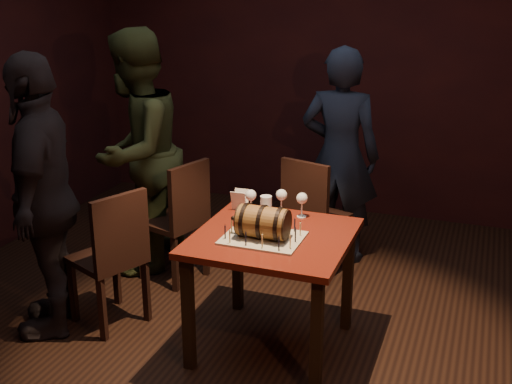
{
  "coord_description": "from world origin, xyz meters",
  "views": [
    {
      "loc": [
        1.28,
        -3.39,
        2.19
      ],
      "look_at": [
        0.01,
        0.05,
        0.95
      ],
      "focal_mm": 45.0,
      "sensor_mm": 36.0,
      "label": 1
    }
  ],
  "objects_px": {
    "barrel_cake": "(263,222)",
    "chair_left_front": "(113,252)",
    "pint_of_ale": "(266,208)",
    "person_back": "(340,156)",
    "chair_left_rear": "(180,215)",
    "person_left_rear": "(136,153)",
    "person_left_front": "(44,197)",
    "wine_glass_left": "(251,196)",
    "wine_glass_right": "(302,199)",
    "wine_glass_mid": "(281,196)",
    "pub_table": "(273,252)",
    "chair_back": "(311,211)"
  },
  "relations": [
    {
      "from": "wine_glass_right",
      "to": "person_left_rear",
      "type": "xyz_separation_m",
      "value": [
        -1.43,
        0.42,
        0.06
      ]
    },
    {
      "from": "pint_of_ale",
      "to": "chair_left_front",
      "type": "bearing_deg",
      "value": -159.66
    },
    {
      "from": "chair_left_rear",
      "to": "person_left_rear",
      "type": "distance_m",
      "value": 0.59
    },
    {
      "from": "barrel_cake",
      "to": "chair_left_rear",
      "type": "height_order",
      "value": "barrel_cake"
    },
    {
      "from": "person_back",
      "to": "person_left_front",
      "type": "distance_m",
      "value": 2.26
    },
    {
      "from": "chair_back",
      "to": "chair_left_rear",
      "type": "relative_size",
      "value": 1.0
    },
    {
      "from": "person_left_rear",
      "to": "wine_glass_right",
      "type": "bearing_deg",
      "value": 72.6
    },
    {
      "from": "wine_glass_mid",
      "to": "pub_table",
      "type": "bearing_deg",
      "value": -79.49
    },
    {
      "from": "wine_glass_right",
      "to": "person_left_rear",
      "type": "relative_size",
      "value": 0.09
    },
    {
      "from": "barrel_cake",
      "to": "wine_glass_left",
      "type": "bearing_deg",
      "value": 120.18
    },
    {
      "from": "wine_glass_left",
      "to": "person_left_front",
      "type": "height_order",
      "value": "person_left_front"
    },
    {
      "from": "wine_glass_left",
      "to": "wine_glass_right",
      "type": "relative_size",
      "value": 1.0
    },
    {
      "from": "pint_of_ale",
      "to": "person_left_front",
      "type": "height_order",
      "value": "person_left_front"
    },
    {
      "from": "chair_back",
      "to": "person_left_rear",
      "type": "relative_size",
      "value": 0.5
    },
    {
      "from": "wine_glass_mid",
      "to": "person_left_front",
      "type": "bearing_deg",
      "value": -155.78
    },
    {
      "from": "barrel_cake",
      "to": "wine_glass_left",
      "type": "distance_m",
      "value": 0.42
    },
    {
      "from": "person_left_rear",
      "to": "barrel_cake",
      "type": "bearing_deg",
      "value": 56.52
    },
    {
      "from": "pub_table",
      "to": "pint_of_ale",
      "type": "height_order",
      "value": "pint_of_ale"
    },
    {
      "from": "chair_left_rear",
      "to": "chair_back",
      "type": "bearing_deg",
      "value": 24.83
    },
    {
      "from": "chair_back",
      "to": "barrel_cake",
      "type": "bearing_deg",
      "value": -89.0
    },
    {
      "from": "pub_table",
      "to": "chair_back",
      "type": "distance_m",
      "value": 1.06
    },
    {
      "from": "barrel_cake",
      "to": "person_left_front",
      "type": "relative_size",
      "value": 0.19
    },
    {
      "from": "barrel_cake",
      "to": "wine_glass_right",
      "type": "distance_m",
      "value": 0.43
    },
    {
      "from": "pub_table",
      "to": "person_left_front",
      "type": "height_order",
      "value": "person_left_front"
    },
    {
      "from": "person_back",
      "to": "wine_glass_left",
      "type": "bearing_deg",
      "value": 75.09
    },
    {
      "from": "person_left_rear",
      "to": "pub_table",
      "type": "bearing_deg",
      "value": 59.76
    },
    {
      "from": "wine_glass_mid",
      "to": "person_left_rear",
      "type": "relative_size",
      "value": 0.09
    },
    {
      "from": "wine_glass_left",
      "to": "chair_back",
      "type": "height_order",
      "value": "chair_back"
    },
    {
      "from": "person_left_rear",
      "to": "chair_back",
      "type": "bearing_deg",
      "value": 101.78
    },
    {
      "from": "barrel_cake",
      "to": "wine_glass_right",
      "type": "relative_size",
      "value": 2.14
    },
    {
      "from": "barrel_cake",
      "to": "wine_glass_mid",
      "type": "relative_size",
      "value": 2.14
    },
    {
      "from": "wine_glass_right",
      "to": "pub_table",
      "type": "bearing_deg",
      "value": -102.52
    },
    {
      "from": "pub_table",
      "to": "pint_of_ale",
      "type": "relative_size",
      "value": 6.0
    },
    {
      "from": "chair_left_rear",
      "to": "person_left_rear",
      "type": "height_order",
      "value": "person_left_rear"
    },
    {
      "from": "chair_left_rear",
      "to": "person_left_front",
      "type": "xyz_separation_m",
      "value": [
        -0.48,
        -0.89,
        0.37
      ]
    },
    {
      "from": "chair_left_rear",
      "to": "pint_of_ale",
      "type": "bearing_deg",
      "value": -26.96
    },
    {
      "from": "pub_table",
      "to": "chair_left_rear",
      "type": "relative_size",
      "value": 0.97
    },
    {
      "from": "person_back",
      "to": "person_left_front",
      "type": "xyz_separation_m",
      "value": [
        -1.46,
        -1.72,
        0.04
      ]
    },
    {
      "from": "wine_glass_left",
      "to": "chair_left_front",
      "type": "relative_size",
      "value": 0.17
    },
    {
      "from": "pint_of_ale",
      "to": "wine_glass_left",
      "type": "bearing_deg",
      "value": 155.96
    },
    {
      "from": "pint_of_ale",
      "to": "chair_back",
      "type": "bearing_deg",
      "value": 85.05
    },
    {
      "from": "wine_glass_left",
      "to": "chair_left_rear",
      "type": "height_order",
      "value": "chair_left_rear"
    },
    {
      "from": "pint_of_ale",
      "to": "person_back",
      "type": "height_order",
      "value": "person_back"
    },
    {
      "from": "pub_table",
      "to": "wine_glass_mid",
      "type": "xyz_separation_m",
      "value": [
        -0.07,
        0.36,
        0.23
      ]
    },
    {
      "from": "wine_glass_mid",
      "to": "person_left_front",
      "type": "height_order",
      "value": "person_left_front"
    },
    {
      "from": "barrel_cake",
      "to": "chair_left_front",
      "type": "xyz_separation_m",
      "value": [
        -1.0,
        -0.03,
        -0.33
      ]
    },
    {
      "from": "pub_table",
      "to": "wine_glass_mid",
      "type": "relative_size",
      "value": 5.59
    },
    {
      "from": "wine_glass_left",
      "to": "person_back",
      "type": "xyz_separation_m",
      "value": [
        0.3,
        1.19,
        -0.01
      ]
    },
    {
      "from": "wine_glass_left",
      "to": "person_left_front",
      "type": "xyz_separation_m",
      "value": [
        -1.17,
        -0.53,
        0.03
      ]
    },
    {
      "from": "chair_left_front",
      "to": "person_back",
      "type": "relative_size",
      "value": 0.54
    }
  ]
}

